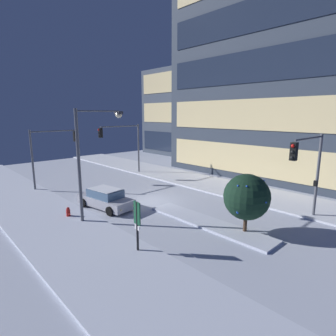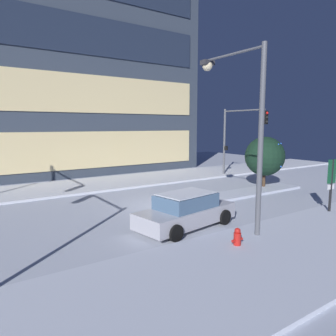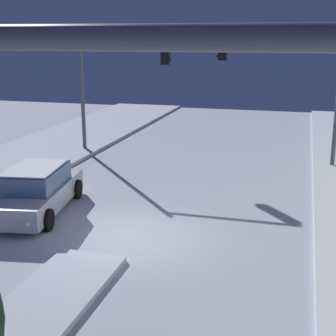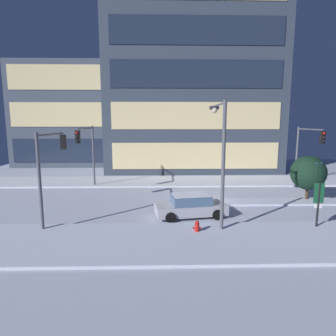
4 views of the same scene
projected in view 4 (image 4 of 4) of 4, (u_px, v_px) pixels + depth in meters
The scene contains 14 objects.
ground at pixel (201, 202), 22.27m from camera, with size 52.00×52.00×0.00m, color silver.
curb_strip_near at pixel (222, 241), 14.67m from camera, with size 52.00×5.20×0.14m, color silver.
curb_strip_far at pixel (191, 181), 29.84m from camera, with size 52.00×5.20×0.14m, color silver.
median_strip at pixel (279, 202), 22.01m from camera, with size 9.00×1.80×0.14m, color silver.
office_tower_main at pixel (191, 65), 38.21m from camera, with size 21.44×13.73×27.55m.
office_tower_secondary at pixel (70, 115), 42.05m from camera, with size 14.54×8.36×14.38m.
car_near at pixel (191, 206), 18.59m from camera, with size 4.85×2.58×1.49m.
traffic_light_corner_near_left at pixel (51, 158), 17.46m from camera, with size 0.32×4.57×5.57m.
traffic_light_corner_far_left at pixel (87, 146), 25.05m from camera, with size 0.32×5.29×5.80m.
traffic_light_corner_far_right at pixel (307, 147), 25.95m from camera, with size 0.32×4.57×5.71m.
street_lamp_arched at pixel (220, 145), 16.39m from camera, with size 0.56×3.37×7.26m.
fire_hydrant at pixel (197, 227), 15.78m from camera, with size 0.48×0.26×0.76m.
parking_info_sign at pixel (318, 200), 16.33m from camera, with size 0.55×0.12×2.69m.
decorated_tree_median at pixel (308, 173), 22.24m from camera, with size 2.71×2.68×3.57m.
Camera 4 is at (-3.13, -21.52, 6.04)m, focal length 30.60 mm.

